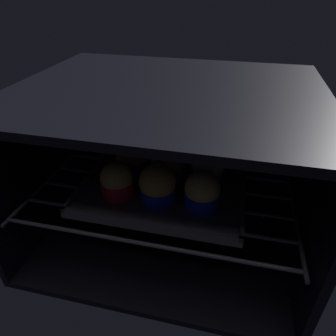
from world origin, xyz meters
TOP-DOWN VIEW (x-y plane):
  - oven_cavity at (0.00, 26.25)cm, footprint 59.00×47.00cm
  - oven_rack at (0.00, 22.00)cm, footprint 54.80×42.00cm
  - baking_tray at (0.00, 22.51)cm, footprint 34.11×34.11cm
  - muffin_row0_col0 at (-8.45, 13.67)cm, footprint 6.81×6.81cm
  - muffin_row0_col1 at (0.03, 13.50)cm, footprint 7.25×7.25cm
  - muffin_row0_col2 at (8.75, 13.75)cm, footprint 6.84×6.84cm
  - muffin_row1_col0 at (-8.36, 22.43)cm, footprint 7.03×7.03cm
  - muffin_row1_col1 at (0.10, 22.28)cm, footprint 7.35×7.35cm
  - muffin_row1_col2 at (8.79, 22.42)cm, footprint 7.36×7.36cm
  - muffin_row2_col0 at (-8.39, 30.96)cm, footprint 7.10×7.10cm
  - muffin_row2_col1 at (-0.38, 30.82)cm, footprint 6.81×6.81cm
  - muffin_row2_col2 at (8.56, 31.12)cm, footprint 6.81×6.81cm

SIDE VIEW (x-z plane):
  - oven_rack at x=0.00cm, z-range 13.20..14.00cm
  - baking_tray at x=0.00cm, z-range 13.58..15.78cm
  - oven_cavity at x=0.00cm, z-range -1.50..35.50cm
  - muffin_row0_col0 at x=-8.45cm, z-range 14.66..22.17cm
  - muffin_row2_col0 at x=-8.39cm, z-range 14.70..22.16cm
  - muffin_row0_col2 at x=8.75cm, z-range 14.83..22.46cm
  - muffin_row1_col1 at x=0.10cm, z-range 14.80..22.62cm
  - muffin_row1_col0 at x=-8.36cm, z-range 14.85..22.68cm
  - muffin_row2_col2 at x=8.56cm, z-range 14.67..22.93cm
  - muffin_row2_col1 at x=-0.38cm, z-range 14.77..22.85cm
  - muffin_row0_col1 at x=0.03cm, z-range 14.64..23.22cm
  - muffin_row1_col2 at x=8.79cm, z-range 14.89..23.04cm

